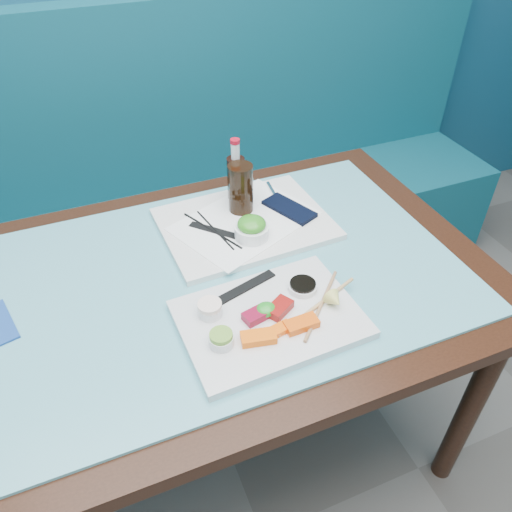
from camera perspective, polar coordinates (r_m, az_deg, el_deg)
name	(u,v)px	position (r m, az deg, el deg)	size (l,w,h in m)	color
booth_bench	(154,219)	(2.12, -11.63, 4.17)	(3.00, 0.56, 1.17)	#0D4A58
dining_table	(214,303)	(1.30, -4.82, -5.33)	(1.40, 0.90, 0.75)	black
glass_top	(212,278)	(1.24, -5.04, -2.49)	(1.22, 0.76, 0.01)	#57A2AE
sashimi_plate	(270,319)	(1.12, 1.58, -7.22)	(0.39, 0.28, 0.02)	silver
salmon_left	(258,337)	(1.06, 0.28, -9.30)	(0.07, 0.04, 0.02)	#FF610A
salmon_mid	(279,330)	(1.07, 2.67, -8.41)	(0.06, 0.03, 0.01)	#FF600A
salmon_right	(301,324)	(1.09, 5.21, -7.75)	(0.07, 0.04, 0.02)	#EF5209
tuna_left	(256,315)	(1.10, 0.05, -6.79)	(0.06, 0.04, 0.02)	maroon
tuna_right	(279,308)	(1.11, 2.68, -5.97)	(0.06, 0.04, 0.02)	maroon
seaweed_garnish	(266,309)	(1.11, 1.16, -6.13)	(0.05, 0.04, 0.03)	#208E21
ramekin_wasabi	(221,340)	(1.05, -3.98, -9.61)	(0.05, 0.05, 0.02)	white
wasabi_fill	(221,335)	(1.04, -4.02, -9.03)	(0.05, 0.05, 0.01)	#6B9F33
ramekin_ginger	(210,311)	(1.11, -5.27, -6.23)	(0.05, 0.05, 0.02)	white
ginger_fill	(210,305)	(1.10, -5.32, -5.62)	(0.05, 0.05, 0.01)	#FFE3D1
soy_dish	(303,287)	(1.17, 5.35, -3.53)	(0.07, 0.07, 0.01)	white
soy_fill	(303,284)	(1.16, 5.37, -3.19)	(0.06, 0.06, 0.01)	black
lemon_wedge	(335,301)	(1.13, 9.03, -5.05)	(0.04, 0.04, 0.03)	#E2DD6B
chopstick_sleeve	(246,287)	(1.17, -1.13, -3.53)	(0.16, 0.03, 0.00)	black
wooden_chopstick_a	(317,306)	(1.13, 7.03, -5.64)	(0.01, 0.01, 0.25)	tan
wooden_chopstick_b	(321,304)	(1.14, 7.47, -5.51)	(0.01, 0.01, 0.24)	#9F714A
serving_tray	(245,224)	(1.39, -1.26, 3.72)	(0.45, 0.34, 0.02)	silver
paper_placemat	(245,221)	(1.38, -1.27, 4.04)	(0.36, 0.26, 0.00)	white
seaweed_bowl	(252,232)	(1.31, -0.50, 2.78)	(0.09, 0.09, 0.04)	white
seaweed_salad	(252,224)	(1.30, -0.51, 3.67)	(0.08, 0.08, 0.04)	#32871F
cola_glass	(241,189)	(1.39, -1.75, 7.71)	(0.07, 0.07, 0.14)	black
navy_pouch	(289,209)	(1.43, 3.81, 5.40)	(0.07, 0.16, 0.01)	black
fork	(272,191)	(1.50, 1.89, 7.45)	(0.01, 0.01, 0.09)	silver
black_chopstick_a	(212,230)	(1.35, -5.04, 2.93)	(0.01, 0.01, 0.23)	black
black_chopstick_b	(215,230)	(1.35, -4.72, 3.00)	(0.01, 0.01, 0.20)	black
tray_sleeve	(214,230)	(1.35, -4.88, 2.93)	(0.02, 0.14, 0.00)	black
cola_bottle_body	(236,181)	(1.45, -2.28, 8.54)	(0.05, 0.05, 0.15)	black
cola_bottle_neck	(235,151)	(1.40, -2.38, 11.91)	(0.02, 0.02, 0.05)	white
cola_bottle_cap	(235,141)	(1.39, -2.42, 12.97)	(0.03, 0.03, 0.01)	#B40B1E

